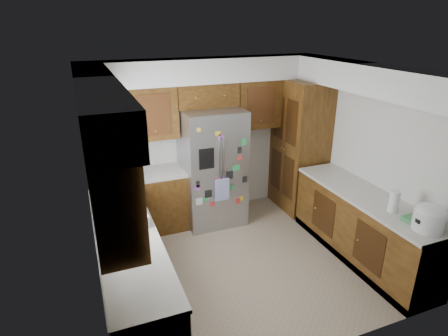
{
  "coord_description": "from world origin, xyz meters",
  "views": [
    {
      "loc": [
        -1.8,
        -3.8,
        3.0
      ],
      "look_at": [
        -0.15,
        0.35,
        1.23
      ],
      "focal_mm": 30.0,
      "sensor_mm": 36.0,
      "label": 1
    }
  ],
  "objects": [
    {
      "name": "floor",
      "position": [
        0.0,
        0.0,
        0.0
      ],
      "size": [
        3.6,
        3.6,
        0.0
      ],
      "primitive_type": "plane",
      "color": "tan",
      "rests_on": "ground"
    },
    {
      "name": "room_shell",
      "position": [
        -0.11,
        0.36,
        1.82
      ],
      "size": [
        3.64,
        3.24,
        2.52
      ],
      "color": "silver",
      "rests_on": "ground"
    },
    {
      "name": "left_counter_run",
      "position": [
        -1.36,
        0.03,
        0.43
      ],
      "size": [
        1.36,
        3.2,
        0.92
      ],
      "color": "#3B210B",
      "rests_on": "ground"
    },
    {
      "name": "right_counter_run",
      "position": [
        1.5,
        -0.47,
        0.42
      ],
      "size": [
        0.63,
        2.25,
        0.92
      ],
      "color": "#3B210B",
      "rests_on": "ground"
    },
    {
      "name": "pantry",
      "position": [
        1.5,
        1.15,
        1.07
      ],
      "size": [
        0.6,
        0.9,
        2.15
      ],
      "primitive_type": "cube",
      "color": "#3B210B",
      "rests_on": "ground"
    },
    {
      "name": "fridge",
      "position": [
        -0.0,
        1.2,
        0.9
      ],
      "size": [
        0.9,
        0.79,
        1.8
      ],
      "color": "#96959A",
      "rests_on": "ground"
    },
    {
      "name": "bridge_cabinet",
      "position": [
        0.0,
        1.43,
        1.98
      ],
      "size": [
        0.96,
        0.34,
        0.35
      ],
      "primitive_type": "cube",
      "color": "#3B210B",
      "rests_on": "fridge"
    },
    {
      "name": "fridge_top_items",
      "position": [
        -0.03,
        1.42,
        2.27
      ],
      "size": [
        0.91,
        0.29,
        0.26
      ],
      "color": "#1921BD",
      "rests_on": "bridge_cabinet"
    },
    {
      "name": "sink_assembly",
      "position": [
        -1.5,
        0.1,
        0.99
      ],
      "size": [
        0.52,
        0.7,
        0.37
      ],
      "color": "silver",
      "rests_on": "left_counter_run"
    },
    {
      "name": "left_counter_clutter",
      "position": [
        -1.45,
        0.83,
        1.05
      ],
      "size": [
        0.41,
        0.81,
        0.38
      ],
      "color": "black",
      "rests_on": "left_counter_run"
    },
    {
      "name": "rice_cooker",
      "position": [
        1.5,
        -1.38,
        1.07
      ],
      "size": [
        0.34,
        0.33,
        0.29
      ],
      "color": "silver",
      "rests_on": "right_counter_run"
    },
    {
      "name": "paper_towel",
      "position": [
        1.45,
        -0.94,
        1.05
      ],
      "size": [
        0.12,
        0.12,
        0.26
      ],
      "primitive_type": "cylinder",
      "color": "white",
      "rests_on": "right_counter_run"
    }
  ]
}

